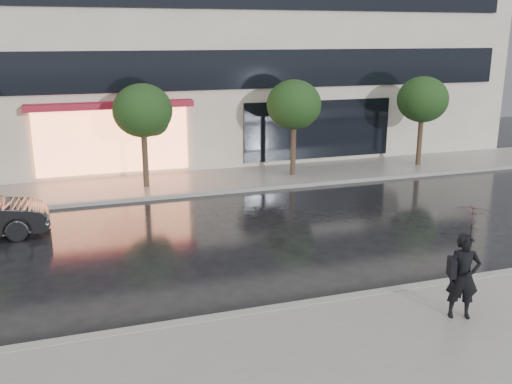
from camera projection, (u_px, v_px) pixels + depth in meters
name	position (u px, v px, depth m)	size (l,w,h in m)	color
ground	(333.00, 283.00, 13.50)	(120.00, 120.00, 0.00)	black
sidewalk_near	(411.00, 350.00, 10.51)	(60.00, 4.50, 0.12)	slate
sidewalk_far	(221.00, 180.00, 22.86)	(60.00, 3.50, 0.12)	slate
curb_near	(353.00, 298.00, 12.57)	(60.00, 0.25, 0.14)	gray
curb_far	(233.00, 191.00, 21.26)	(60.00, 0.25, 0.14)	gray
bg_building_right	(479.00, 5.00, 44.93)	(12.00, 12.00, 16.00)	#4C4C54
tree_mid_west	(144.00, 112.00, 21.01)	(2.20, 2.20, 3.99)	#33261C
tree_mid_east	(295.00, 106.00, 22.84)	(2.20, 2.20, 3.99)	#33261C
tree_far_east	(423.00, 101.00, 24.67)	(2.20, 2.20, 3.99)	#33261C
pedestrian_with_umbrella	(467.00, 250.00, 11.24)	(1.08, 1.09, 2.36)	black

